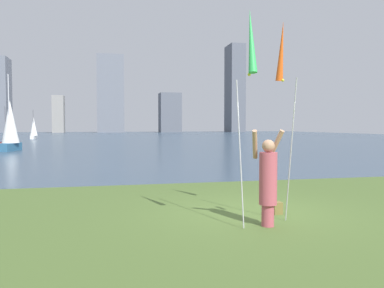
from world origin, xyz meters
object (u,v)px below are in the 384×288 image
at_px(kite_flag_left, 251,47).
at_px(sailboat_1, 6,144).
at_px(sailboat_2, 34,128).
at_px(sailboat_3, 10,126).
at_px(kite_flag_right, 282,56).
at_px(bag, 277,208).
at_px(person, 268,179).

distance_m(kite_flag_left, sailboat_1, 34.03).
relative_size(kite_flag_left, sailboat_2, 0.95).
bearing_deg(sailboat_3, sailboat_2, 96.27).
distance_m(kite_flag_right, sailboat_3, 28.03).
bearing_deg(bag, kite_flag_left, -131.04).
relative_size(bag, sailboat_2, 0.06).
distance_m(person, bag, 1.41).
relative_size(person, kite_flag_left, 0.47).
relative_size(kite_flag_left, sailboat_1, 1.10).
bearing_deg(sailboat_2, kite_flag_left, -76.53).
bearing_deg(bag, kite_flag_right, -104.96).
relative_size(kite_flag_right, sailboat_2, 0.97).
height_order(sailboat_1, sailboat_2, sailboat_2).
xyz_separation_m(kite_flag_right, bag, (0.10, 0.37, -3.37)).
bearing_deg(person, sailboat_2, 118.34).
bearing_deg(person, sailboat_3, 126.34).
height_order(kite_flag_right, sailboat_2, sailboat_2).
xyz_separation_m(bag, sailboat_2, (-14.47, 54.03, 1.51)).
bearing_deg(kite_flag_left, sailboat_2, 103.47).
xyz_separation_m(person, kite_flag_right, (0.55, 0.59, 2.56)).
bearing_deg(sailboat_2, sailboat_1, -86.11).
bearing_deg(kite_flag_left, kite_flag_right, 42.55).
height_order(person, sailboat_1, sailboat_1).
bearing_deg(sailboat_3, person, -67.89).
distance_m(kite_flag_right, bag, 3.40).
distance_m(person, sailboat_1, 33.69).
xyz_separation_m(kite_flag_right, sailboat_2, (-14.37, 54.40, -1.86)).
xyz_separation_m(bag, sailboat_1, (-12.87, 30.43, 0.15)).
bearing_deg(sailboat_1, kite_flag_right, -67.49).
distance_m(kite_flag_left, kite_flag_right, 1.50).
xyz_separation_m(kite_flag_right, sailboat_1, (-12.77, 30.80, -3.23)).
xyz_separation_m(bag, sailboat_3, (-11.31, 25.28, 1.82)).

